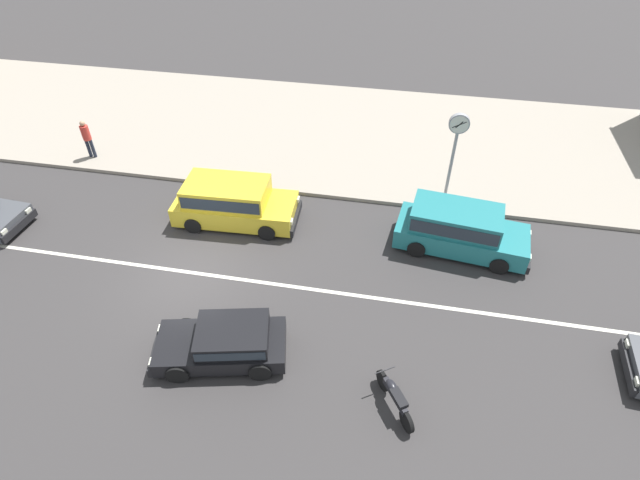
% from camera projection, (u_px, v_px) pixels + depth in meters
% --- Properties ---
extents(ground_plane, '(160.00, 160.00, 0.00)m').
position_uv_depth(ground_plane, '(193.00, 273.00, 16.12)').
color(ground_plane, '#383535').
extents(lane_centre_stripe, '(50.40, 0.14, 0.01)m').
position_uv_depth(lane_centre_stripe, '(193.00, 273.00, 16.12)').
color(lane_centre_stripe, silver).
rests_on(lane_centre_stripe, ground).
extents(kerb_strip, '(68.00, 10.00, 0.15)m').
position_uv_depth(kerb_strip, '(272.00, 127.00, 23.40)').
color(kerb_strip, '#9E9384').
rests_on(kerb_strip, ground).
extents(minivan_teal_1, '(4.57, 2.27, 1.56)m').
position_uv_depth(minivan_teal_1, '(459.00, 228.00, 16.53)').
color(minivan_teal_1, teal).
rests_on(minivan_teal_1, ground).
extents(minivan_yellow_3, '(4.46, 2.14, 1.56)m').
position_uv_depth(minivan_yellow_3, '(232.00, 201.00, 17.68)').
color(minivan_yellow_3, yellow).
rests_on(minivan_yellow_3, ground).
extents(hatchback_black_5, '(3.80, 2.30, 1.10)m').
position_uv_depth(hatchback_black_5, '(225.00, 342.00, 13.29)').
color(hatchback_black_5, black).
rests_on(hatchback_black_5, ground).
extents(motorcycle_2, '(1.08, 1.54, 0.80)m').
position_uv_depth(motorcycle_2, '(395.00, 397.00, 12.23)').
color(motorcycle_2, black).
rests_on(motorcycle_2, ground).
extents(street_clock, '(0.72, 0.22, 3.36)m').
position_uv_depth(street_clock, '(457.00, 135.00, 17.50)').
color(street_clock, '#9E9EA3').
rests_on(street_clock, kerb_strip).
extents(pedestrian_mid_kerb, '(0.34, 0.34, 1.66)m').
position_uv_depth(pedestrian_mid_kerb, '(87.00, 136.00, 20.63)').
color(pedestrian_mid_kerb, '#232838').
rests_on(pedestrian_mid_kerb, kerb_strip).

